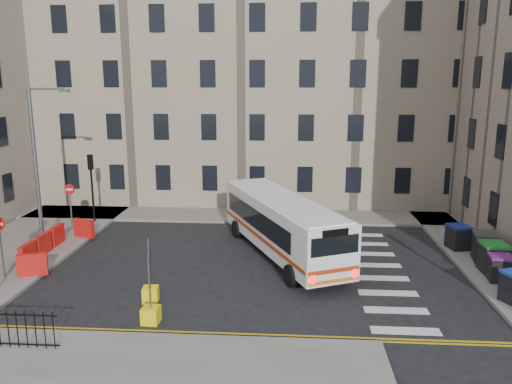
# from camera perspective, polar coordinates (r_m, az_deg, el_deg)

# --- Properties ---
(ground) EXTENTS (120.00, 120.00, 0.00)m
(ground) POSITION_cam_1_polar(r_m,az_deg,el_deg) (23.76, 3.96, -8.46)
(ground) COLOR black
(ground) RESTS_ON ground
(pavement_north) EXTENTS (36.00, 3.20, 0.15)m
(pavement_north) POSITION_cam_1_polar(r_m,az_deg,el_deg) (32.46, -6.69, -2.63)
(pavement_north) COLOR slate
(pavement_north) RESTS_ON ground
(pavement_east) EXTENTS (2.40, 26.00, 0.15)m
(pavement_east) POSITION_cam_1_polar(r_m,az_deg,el_deg) (28.98, 22.14, -5.33)
(pavement_east) COLOR slate
(pavement_east) RESTS_ON ground
(pavement_west) EXTENTS (6.00, 22.00, 0.15)m
(pavement_west) POSITION_cam_1_polar(r_m,az_deg,el_deg) (28.31, -25.85, -6.08)
(pavement_west) COLOR slate
(pavement_west) RESTS_ON ground
(pavement_sw) EXTENTS (20.00, 6.00, 0.15)m
(pavement_sw) POSITION_cam_1_polar(r_m,az_deg,el_deg) (16.33, -23.11, -19.55)
(pavement_sw) COLOR slate
(pavement_sw) RESTS_ON ground
(terrace_north) EXTENTS (38.30, 10.80, 17.20)m
(terrace_north) POSITION_cam_1_polar(r_m,az_deg,el_deg) (38.33, -6.61, 12.59)
(terrace_north) COLOR gray
(terrace_north) RESTS_ON ground
(traffic_light_nw) EXTENTS (0.28, 0.22, 4.10)m
(traffic_light_nw) POSITION_cam_1_polar(r_m,az_deg,el_deg) (31.57, -18.30, 1.60)
(traffic_light_nw) COLOR black
(traffic_light_nw) RESTS_ON pavement_west
(streetlamp) EXTENTS (0.50, 0.22, 8.14)m
(streetlamp) POSITION_cam_1_polar(r_m,az_deg,el_deg) (27.73, -23.88, 2.81)
(streetlamp) COLOR #595B5E
(streetlamp) RESTS_ON pavement_west
(no_entry_north) EXTENTS (0.60, 0.08, 3.00)m
(no_entry_north) POSITION_cam_1_polar(r_m,az_deg,el_deg) (30.12, -20.49, -0.60)
(no_entry_north) COLOR #595B5E
(no_entry_north) RESTS_ON pavement_west
(no_entry_south) EXTENTS (0.60, 0.08, 3.00)m
(no_entry_south) POSITION_cam_1_polar(r_m,az_deg,el_deg) (24.13, -27.25, -4.33)
(no_entry_south) COLOR #595B5E
(no_entry_south) RESTS_ON pavement_west
(roadworks_barriers) EXTENTS (1.66, 6.26, 1.00)m
(roadworks_barriers) POSITION_cam_1_polar(r_m,az_deg,el_deg) (26.72, -22.45, -5.54)
(roadworks_barriers) COLOR red
(roadworks_barriers) RESTS_ON pavement_west
(bus) EXTENTS (6.53, 10.61, 2.88)m
(bus) POSITION_cam_1_polar(r_m,az_deg,el_deg) (24.70, 2.97, -3.56)
(bus) COLOR white
(bus) RESTS_ON ground
(wheelie_bin_b) EXTENTS (1.05, 1.16, 1.14)m
(wheelie_bin_b) POSITION_cam_1_polar(r_m,az_deg,el_deg) (23.89, 26.05, -7.77)
(wheelie_bin_b) COLOR black
(wheelie_bin_b) RESTS_ON pavement_east
(wheelie_bin_c) EXTENTS (1.06, 1.22, 1.34)m
(wheelie_bin_c) POSITION_cam_1_polar(r_m,az_deg,el_deg) (24.79, 25.46, -6.76)
(wheelie_bin_c) COLOR black
(wheelie_bin_c) RESTS_ON pavement_east
(wheelie_bin_d) EXTENTS (1.26, 1.39, 1.36)m
(wheelie_bin_d) POSITION_cam_1_polar(r_m,az_deg,el_deg) (26.14, 24.72, -5.71)
(wheelie_bin_d) COLOR black
(wheelie_bin_d) RESTS_ON pavement_east
(wheelie_bin_e) EXTENTS (1.17, 1.28, 1.21)m
(wheelie_bin_e) POSITION_cam_1_polar(r_m,az_deg,el_deg) (27.51, 22.10, -4.76)
(wheelie_bin_e) COLOR black
(wheelie_bin_e) RESTS_ON pavement_east
(bollard_yellow) EXTENTS (0.67, 0.67, 0.60)m
(bollard_yellow) POSITION_cam_1_polar(r_m,az_deg,el_deg) (20.44, -11.95, -11.38)
(bollard_yellow) COLOR #FFEA0E
(bollard_yellow) RESTS_ON ground
(bollard_chevron) EXTENTS (0.63, 0.63, 0.60)m
(bollard_chevron) POSITION_cam_1_polar(r_m,az_deg,el_deg) (18.79, -11.92, -13.59)
(bollard_chevron) COLOR yellow
(bollard_chevron) RESTS_ON ground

